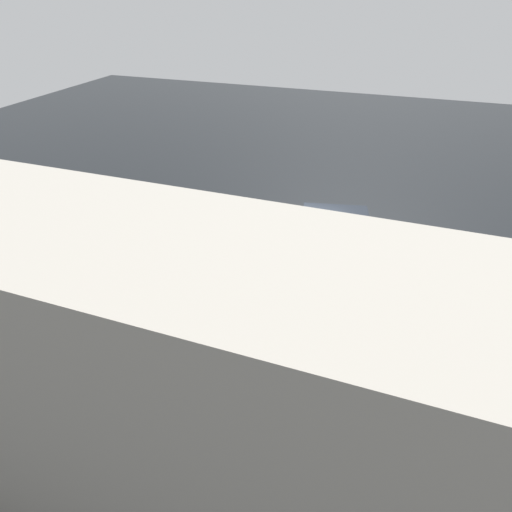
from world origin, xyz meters
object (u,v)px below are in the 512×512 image
Objects in this scene: sign_post at (116,274)px; pedestrian at (157,270)px; fire_hydrant at (177,276)px; moving_hatchback at (327,238)px.

pedestrian is at bearing -100.88° from sign_post.
fire_hydrant is at bearing -117.61° from sign_post.
fire_hydrant is 0.73m from pedestrian.
fire_hydrant is 2.37m from sign_post.
moving_hatchback reaches higher than fire_hydrant.
pedestrian is at bearing 17.92° from fire_hydrant.
sign_post is at bearing 79.12° from pedestrian.
fire_hydrant is at bearing -162.08° from pedestrian.
moving_hatchback is 5.69m from fire_hydrant.
sign_post is at bearing 42.34° from moving_hatchback.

